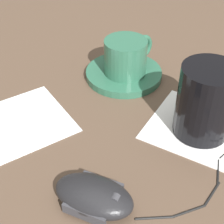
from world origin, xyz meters
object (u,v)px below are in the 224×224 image
Objects in this scene: computer_mouse at (94,196)px; drinking_glass at (206,101)px; saucer at (124,74)px; coffee_cup at (126,56)px.

drinking_glass reaches higher than computer_mouse.
drinking_glass is at bearing 171.56° from computer_mouse.
saucer is at bearing -147.69° from computer_mouse.
saucer is at bearing -75.95° from coffee_cup.
saucer is 0.04m from coffee_cup.
drinking_glass reaches higher than coffee_cup.
drinking_glass is at bearing 77.70° from saucer.
computer_mouse is (0.24, 0.15, -0.03)m from coffee_cup.
drinking_glass is at bearing 77.10° from coffee_cup.
coffee_cup is 0.97× the size of drinking_glass.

